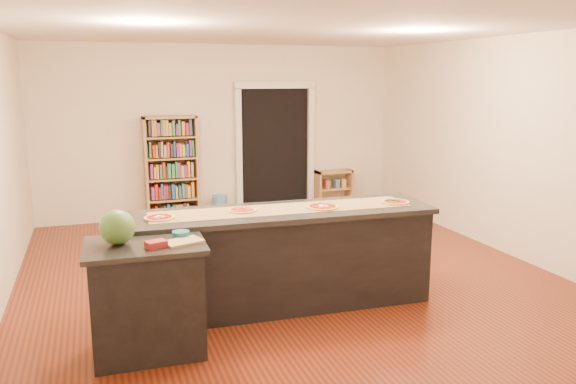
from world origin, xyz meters
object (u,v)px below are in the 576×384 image
object	(u,v)px
kitchen_island	(283,257)
watermelon	(117,227)
low_shelf	(334,189)
waste_bin	(220,206)
bookshelf	(172,169)
side_counter	(148,298)

from	to	relation	value
kitchen_island	watermelon	xyz separation A→B (m)	(-1.60, -0.54, 0.60)
kitchen_island	low_shelf	distance (m)	4.50
kitchen_island	watermelon	bearing A→B (deg)	-158.76
waste_bin	low_shelf	bearing A→B (deg)	2.41
kitchen_island	bookshelf	distance (m)	3.94
kitchen_island	side_counter	xyz separation A→B (m)	(-1.39, -0.58, -0.02)
side_counter	bookshelf	distance (m)	4.55
kitchen_island	bookshelf	xyz separation A→B (m)	(-0.58, 3.88, 0.34)
bookshelf	side_counter	bearing A→B (deg)	-100.34
side_counter	watermelon	xyz separation A→B (m)	(-0.20, 0.05, 0.61)
low_shelf	watermelon	xyz separation A→B (m)	(-3.86, -4.42, 0.77)
low_shelf	kitchen_island	bearing A→B (deg)	-120.23
bookshelf	watermelon	distance (m)	4.54
bookshelf	waste_bin	xyz separation A→B (m)	(0.75, -0.08, -0.66)
low_shelf	watermelon	distance (m)	5.92
low_shelf	watermelon	size ratio (longest dim) A/B	2.31
side_counter	bookshelf	world-z (taller)	bookshelf
side_counter	low_shelf	xyz separation A→B (m)	(3.66, 4.47, -0.15)
side_counter	bookshelf	bearing A→B (deg)	81.90
side_counter	watermelon	size ratio (longest dim) A/B	3.39
waste_bin	kitchen_island	bearing A→B (deg)	-92.67
low_shelf	waste_bin	size ratio (longest dim) A/B	1.78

